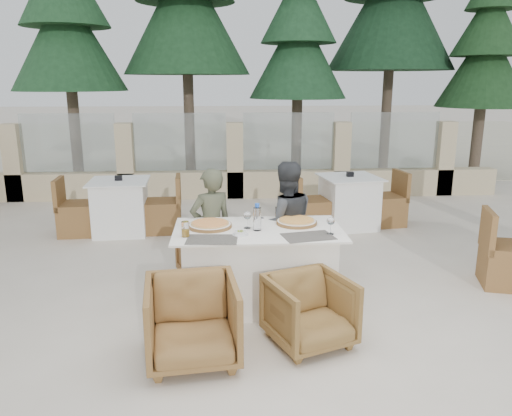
{
  "coord_description": "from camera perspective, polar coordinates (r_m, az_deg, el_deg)",
  "views": [
    {
      "loc": [
        -0.21,
        -4.42,
        2.14
      ],
      "look_at": [
        0.11,
        0.42,
        0.9
      ],
      "focal_mm": 35.0,
      "sensor_mm": 36.0,
      "label": 1
    }
  ],
  "objects": [
    {
      "name": "dining_table",
      "position": [
        4.87,
        0.23,
        -6.75
      ],
      "size": [
        1.6,
        0.9,
        0.77
      ],
      "primitive_type": null,
      "color": "white",
      "rests_on": "ground"
    },
    {
      "name": "bg_table_b",
      "position": [
        7.56,
        10.56,
        0.68
      ],
      "size": [
        1.74,
        1.05,
        0.77
      ],
      "primitive_type": null,
      "rotation": [
        0.0,
        0.0,
        0.15
      ],
      "color": "white",
      "rests_on": "ground"
    },
    {
      "name": "beer_glass_right",
      "position": [
        5.04,
        2.6,
        -0.64
      ],
      "size": [
        0.08,
        0.08,
        0.13
      ],
      "primitive_type": "cylinder",
      "rotation": [
        0.0,
        0.0,
        0.28
      ],
      "color": "orange",
      "rests_on": "dining_table"
    },
    {
      "name": "bg_table_a",
      "position": [
        7.41,
        -15.22,
        0.13
      ],
      "size": [
        1.68,
        0.91,
        0.77
      ],
      "primitive_type": null,
      "rotation": [
        0.0,
        0.0,
        0.06
      ],
      "color": "white",
      "rests_on": "ground"
    },
    {
      "name": "wine_glass_corner",
      "position": [
        4.61,
        8.53,
        -1.89
      ],
      "size": [
        0.1,
        0.1,
        0.18
      ],
      "primitive_type": null,
      "rotation": [
        0.0,
        0.0,
        0.39
      ],
      "color": "silver",
      "rests_on": "dining_table"
    },
    {
      "name": "olive_dish",
      "position": [
        4.56,
        -1.8,
        -2.83
      ],
      "size": [
        0.14,
        0.14,
        0.04
      ],
      "primitive_type": null,
      "rotation": [
        0.0,
        0.0,
        -0.38
      ],
      "color": "silver",
      "rests_on": "dining_table"
    },
    {
      "name": "pine_far_right",
      "position": [
        12.32,
        24.6,
        13.61
      ],
      "size": [
        1.98,
        1.98,
        4.5
      ],
      "primitive_type": "cone",
      "color": "#1D421F",
      "rests_on": "ground"
    },
    {
      "name": "armchair_near_right",
      "position": [
        4.23,
        6.15,
        -11.63
      ],
      "size": [
        0.82,
        0.83,
        0.58
      ],
      "primitive_type": "imported",
      "rotation": [
        0.0,
        0.0,
        0.38
      ],
      "color": "olive",
      "rests_on": "ground"
    },
    {
      "name": "armchair_near_left",
      "position": [
        4.0,
        -7.29,
        -12.72
      ],
      "size": [
        0.78,
        0.8,
        0.66
      ],
      "primitive_type": "imported",
      "rotation": [
        0.0,
        0.0,
        0.11
      ],
      "color": "olive",
      "rests_on": "ground"
    },
    {
      "name": "pine_far_left",
      "position": [
        11.9,
        -20.68,
        16.41
      ],
      "size": [
        2.42,
        2.42,
        5.5
      ],
      "primitive_type": "cone",
      "color": "#204B27",
      "rests_on": "ground"
    },
    {
      "name": "pizza_left",
      "position": [
        4.82,
        -5.28,
        -1.89
      ],
      "size": [
        0.54,
        0.54,
        0.05
      ],
      "primitive_type": "cylinder",
      "rotation": [
        0.0,
        0.0,
        -0.35
      ],
      "color": "orange",
      "rests_on": "dining_table"
    },
    {
      "name": "placemat_near_left",
      "position": [
        4.45,
        -5.05,
        -3.6
      ],
      "size": [
        0.47,
        0.33,
        0.0
      ],
      "primitive_type": "cube",
      "rotation": [
        0.0,
        0.0,
        -0.08
      ],
      "color": "#56514A",
      "rests_on": "dining_table"
    },
    {
      "name": "pine_mid_right",
      "position": [
        12.92,
        15.25,
        19.47
      ],
      "size": [
        2.99,
        2.99,
        6.8
      ],
      "primitive_type": "cone",
      "color": "#183A20",
      "rests_on": "ground"
    },
    {
      "name": "ground",
      "position": [
        4.91,
        -0.96,
        -11.48
      ],
      "size": [
        80.0,
        80.0,
        0.0
      ],
      "primitive_type": "plane",
      "color": "beige",
      "rests_on": "ground"
    },
    {
      "name": "armchair_far_right",
      "position": [
        5.52,
        2.84,
        -5.05
      ],
      "size": [
        0.73,
        0.75,
        0.61
      ],
      "primitive_type": "imported",
      "rotation": [
        0.0,
        0.0,
        3.26
      ],
      "color": "brown",
      "rests_on": "ground"
    },
    {
      "name": "pine_mid_left",
      "position": [
        11.99,
        -7.97,
        19.53
      ],
      "size": [
        2.86,
        2.86,
        6.5
      ],
      "primitive_type": "cone",
      "color": "#1D4624",
      "rests_on": "ground"
    },
    {
      "name": "placemat_near_right",
      "position": [
        4.54,
        5.98,
        -3.25
      ],
      "size": [
        0.5,
        0.38,
        0.0
      ],
      "primitive_type": "cube",
      "rotation": [
        0.0,
        0.0,
        0.2
      ],
      "color": "#57514A",
      "rests_on": "dining_table"
    },
    {
      "name": "perimeter_wall_far",
      "position": [
        9.32,
        -2.43,
        6.07
      ],
      "size": [
        10.0,
        0.34,
        1.6
      ],
      "primitive_type": null,
      "color": "beige",
      "rests_on": "ground"
    },
    {
      "name": "diner_right",
      "position": [
        5.25,
        3.36,
        -1.91
      ],
      "size": [
        0.73,
        0.61,
        1.34
      ],
      "primitive_type": "imported",
      "rotation": [
        0.0,
        0.0,
        3.3
      ],
      "color": "#383B3E",
      "rests_on": "ground"
    },
    {
      "name": "beer_glass_left",
      "position": [
        4.54,
        -8.07,
        -2.41
      ],
      "size": [
        0.08,
        0.08,
        0.14
      ],
      "primitive_type": "cylinder",
      "rotation": [
        0.0,
        0.0,
        -0.21
      ],
      "color": "gold",
      "rests_on": "dining_table"
    },
    {
      "name": "sand_patch",
      "position": [
        18.54,
        -3.1,
        7.72
      ],
      "size": [
        30.0,
        16.0,
        0.01
      ],
      "primitive_type": "cube",
      "color": "beige",
      "rests_on": "ground"
    },
    {
      "name": "diner_left",
      "position": [
        5.25,
        -5.13,
        -2.32
      ],
      "size": [
        0.55,
        0.47,
        1.28
      ],
      "primitive_type": "imported",
      "rotation": [
        0.0,
        0.0,
        3.57
      ],
      "color": "#4B4F39",
      "rests_on": "ground"
    },
    {
      "name": "pizza_right",
      "position": [
        4.92,
        4.66,
        -1.54
      ],
      "size": [
        0.53,
        0.53,
        0.05
      ],
      "primitive_type": "cylinder",
      "rotation": [
        0.0,
        0.0,
        0.42
      ],
      "color": "orange",
      "rests_on": "dining_table"
    },
    {
      "name": "pine_centre",
      "position": [
        11.75,
        4.81,
        16.06
      ],
      "size": [
        2.2,
        2.2,
        5.0
      ],
      "primitive_type": "cone",
      "color": "#204B29",
      "rests_on": "ground"
    },
    {
      "name": "armchair_far_left",
      "position": [
        5.58,
        -5.58,
        -5.33
      ],
      "size": [
        0.75,
        0.76,
        0.54
      ],
      "primitive_type": "imported",
      "rotation": [
        0.0,
        0.0,
        3.52
      ],
      "color": "brown",
      "rests_on": "ground"
    },
    {
      "name": "wine_glass_centre",
      "position": [
        4.75,
        -1.0,
        -1.26
      ],
      "size": [
        0.08,
        0.08,
        0.18
      ],
      "primitive_type": null,
      "rotation": [
        0.0,
        0.0,
        -0.02
      ],
      "color": "white",
      "rests_on": "dining_table"
    },
    {
      "name": "water_bottle",
      "position": [
        4.67,
        0.13,
        -1.03
      ],
      "size": [
        0.1,
        0.1,
        0.26
      ],
      "primitive_type": "cylinder",
      "rotation": [
        0.0,
        0.0,
        0.32
      ],
      "color": "#A0B6D3",
      "rests_on": "dining_table"
    }
  ]
}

